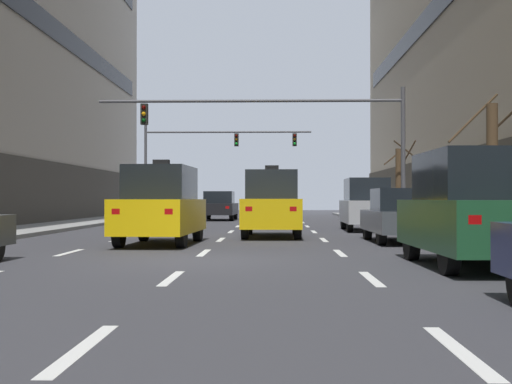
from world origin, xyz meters
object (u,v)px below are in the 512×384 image
(taxi_driving_2, at_px, (161,205))
(street_tree_0, at_px, (399,184))
(street_tree_1, at_px, (493,167))
(car_driving_1, at_px, (220,206))
(car_parked_3, at_px, (366,205))
(car_parked_1, at_px, (472,209))
(traffic_signal_0, at_px, (297,127))
(car_parked_2, at_px, (400,216))
(taxi_driving_3, at_px, (272,204))
(traffic_signal_1, at_px, (206,149))

(taxi_driving_2, xyz_separation_m, street_tree_0, (9.17, 13.31, 0.91))
(street_tree_1, bearing_deg, street_tree_0, 90.09)
(car_driving_1, relative_size, street_tree_0, 1.18)
(car_parked_3, bearing_deg, street_tree_0, 66.13)
(taxi_driving_2, bearing_deg, car_parked_3, 49.78)
(car_parked_1, relative_size, traffic_signal_0, 0.37)
(car_parked_2, xyz_separation_m, car_parked_3, (-0.00, 7.12, 0.26))
(traffic_signal_0, bearing_deg, car_parked_1, -78.76)
(traffic_signal_0, bearing_deg, taxi_driving_3, -103.26)
(traffic_signal_1, bearing_deg, taxi_driving_2, -87.01)
(taxi_driving_3, relative_size, car_parked_3, 1.05)
(taxi_driving_2, relative_size, car_parked_1, 1.01)
(traffic_signal_1, distance_m, street_tree_1, 27.52)
(taxi_driving_3, height_order, traffic_signal_1, traffic_signal_1)
(taxi_driving_2, relative_size, taxi_driving_3, 1.00)
(car_driving_1, height_order, taxi_driving_2, taxi_driving_2)
(street_tree_1, bearing_deg, traffic_signal_1, 112.53)
(car_parked_2, xyz_separation_m, street_tree_1, (2.31, -1.20, 1.37))
(car_parked_1, relative_size, car_parked_2, 1.07)
(car_parked_3, bearing_deg, taxi_driving_3, -130.60)
(taxi_driving_3, height_order, street_tree_1, street_tree_1)
(car_parked_1, height_order, car_parked_2, car_parked_1)
(taxi_driving_3, distance_m, car_parked_3, 5.80)
(car_parked_1, xyz_separation_m, street_tree_1, (2.31, 5.80, 1.06))
(street_tree_1, bearing_deg, taxi_driving_3, 147.24)
(taxi_driving_2, relative_size, traffic_signal_1, 0.42)
(taxi_driving_2, bearing_deg, car_parked_1, -41.04)
(car_parked_2, bearing_deg, street_tree_1, -27.35)
(car_parked_1, bearing_deg, taxi_driving_3, 111.23)
(taxi_driving_3, relative_size, traffic_signal_1, 0.42)
(car_parked_1, xyz_separation_m, car_parked_2, (0.00, 6.99, -0.31))
(traffic_signal_0, distance_m, street_tree_0, 7.67)
(car_driving_1, distance_m, taxi_driving_3, 17.35)
(taxi_driving_2, xyz_separation_m, car_parked_2, (6.88, 1.01, -0.31))
(traffic_signal_0, height_order, street_tree_1, traffic_signal_0)
(traffic_signal_0, bearing_deg, car_driving_1, 107.93)
(taxi_driving_2, relative_size, car_parked_3, 1.06)
(car_parked_1, distance_m, traffic_signal_0, 14.56)
(taxi_driving_3, xyz_separation_m, car_parked_2, (3.77, -2.72, -0.32))
(traffic_signal_0, relative_size, traffic_signal_1, 1.11)
(car_parked_2, height_order, traffic_signal_1, traffic_signal_1)
(street_tree_0, bearing_deg, car_parked_3, -113.87)
(street_tree_0, bearing_deg, car_parked_2, -100.55)
(taxi_driving_3, bearing_deg, street_tree_0, 57.66)
(car_parked_2, height_order, car_parked_3, car_parked_3)
(taxi_driving_2, distance_m, car_parked_3, 10.65)
(car_parked_3, distance_m, traffic_signal_0, 4.18)
(street_tree_0, bearing_deg, taxi_driving_3, -122.34)
(car_parked_3, bearing_deg, car_parked_1, -90.00)
(taxi_driving_2, distance_m, street_tree_1, 9.25)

